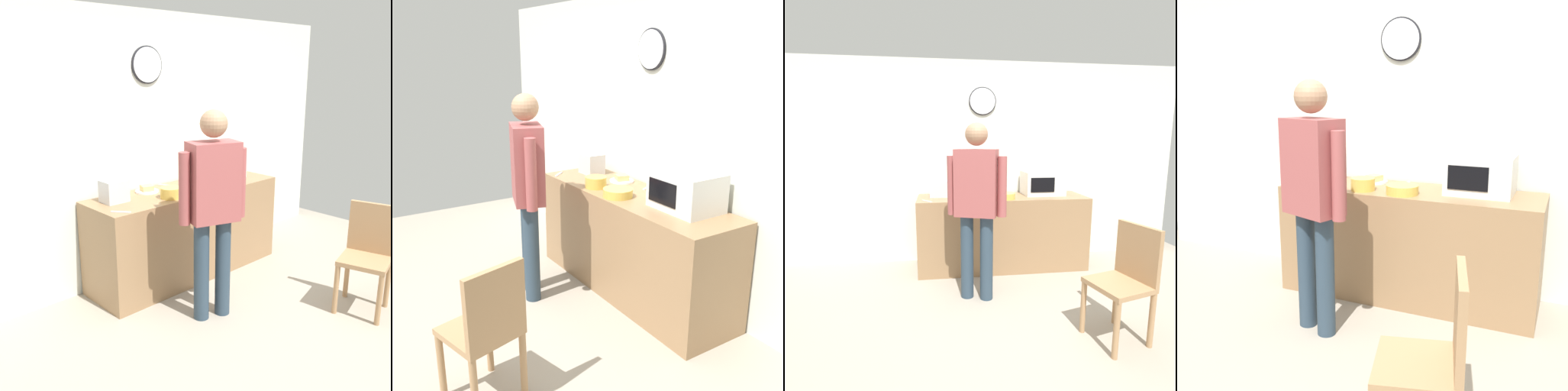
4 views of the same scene
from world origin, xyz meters
TOP-DOWN VIEW (x-y plane):
  - ground_plane at (0.00, 0.00)m, footprint 6.00×6.00m
  - back_wall at (-0.00, 1.60)m, footprint 5.40×0.13m
  - kitchen_counter at (0.20, 1.22)m, footprint 2.09×0.62m
  - microwave at (0.74, 1.30)m, footprint 0.50×0.39m
  - sandwich_plate at (-0.17, 1.37)m, footprint 0.23×0.23m
  - salad_bowl at (-0.14, 1.06)m, footprint 0.19×0.19m
  - cereal_bowl at (0.20, 1.06)m, footprint 0.25×0.25m
  - toaster at (-0.59, 1.31)m, footprint 0.22×0.18m
  - fork_utensil at (0.12, 1.44)m, footprint 0.09×0.16m
  - spoon_utensil at (-0.72, 1.00)m, footprint 0.12×0.14m
  - person_standing at (-0.22, 0.43)m, footprint 0.56×0.36m
  - wooden_chair at (0.88, -0.38)m, footprint 0.49×0.49m

SIDE VIEW (x-z plane):
  - ground_plane at x=0.00m, z-range 0.00..0.00m
  - kitchen_counter at x=0.20m, z-range 0.00..0.91m
  - wooden_chair at x=0.88m, z-range 0.05..0.99m
  - fork_utensil at x=0.12m, z-range 0.91..0.92m
  - spoon_utensil at x=-0.72m, z-range 0.91..0.92m
  - sandwich_plate at x=-0.17m, z-range 0.90..0.97m
  - cereal_bowl at x=0.20m, z-range 0.91..0.98m
  - salad_bowl at x=-0.14m, z-range 0.91..1.01m
  - toaster at x=-0.59m, z-range 0.91..1.11m
  - person_standing at x=-0.22m, z-range 0.15..1.92m
  - microwave at x=0.74m, z-range 0.91..1.21m
  - back_wall at x=0.00m, z-range 0.00..2.60m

